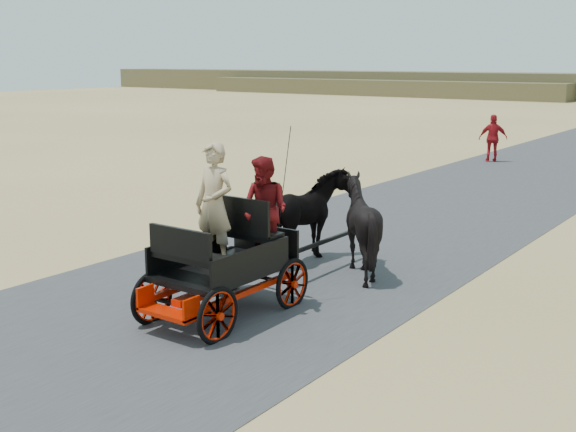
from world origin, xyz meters
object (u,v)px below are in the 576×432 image
Objects in this scene: horse_right at (361,226)px; pedestrian at (493,138)px; carriage at (224,291)px; horse_left at (308,218)px.

pedestrian is at bearing -78.06° from horse_right.
horse_right is (0.55, 3.00, 0.49)m from carriage.
pedestrian reaches higher than horse_right.
horse_right reaches higher than carriage.
pedestrian reaches higher than horse_left.
pedestrian is (-2.64, 18.07, 0.50)m from carriage.
horse_left is at bearing 71.59° from pedestrian.
carriage is at bearing 100.39° from horse_left.
horse_left reaches higher than carriage.
pedestrian is at bearing 98.30° from carriage.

